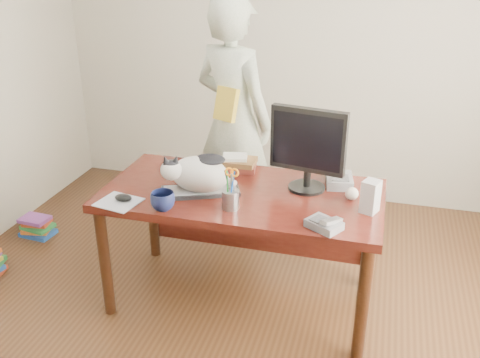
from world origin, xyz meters
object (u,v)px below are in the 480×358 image
(baseball, at_px, (352,194))
(calculator, at_px, (339,180))
(speaker, at_px, (370,197))
(pen_cup, at_px, (231,197))
(monitor, at_px, (308,145))
(book_stack, at_px, (237,163))
(person, at_px, (233,120))
(phone, at_px, (325,224))
(cat, at_px, (197,173))
(coffee_mug, at_px, (163,201))
(mouse, at_px, (123,198))
(book_pile_b, at_px, (37,227))
(desk, at_px, (246,208))
(keyboard, at_px, (200,191))

(baseball, height_order, calculator, baseball)
(speaker, bearing_deg, pen_cup, -146.27)
(monitor, bearing_deg, pen_cup, -126.53)
(monitor, height_order, book_stack, monitor)
(calculator, relative_size, person, 0.13)
(book_stack, bearing_deg, calculator, -11.23)
(person, bearing_deg, phone, 148.72)
(cat, relative_size, person, 0.23)
(coffee_mug, bearing_deg, phone, 1.74)
(mouse, bearing_deg, book_pile_b, 160.49)
(desk, bearing_deg, book_stack, 117.32)
(mouse, distance_m, baseball, 1.27)
(phone, bearing_deg, book_pile_b, -165.69)
(book_stack, bearing_deg, desk, -68.07)
(cat, relative_size, pen_cup, 1.73)
(book_stack, bearing_deg, mouse, -134.04)
(coffee_mug, height_order, book_stack, coffee_mug)
(mouse, bearing_deg, speaker, 20.80)
(desk, relative_size, cat, 3.87)
(mouse, xyz_separation_m, speaker, (1.32, 0.24, 0.07))
(desk, height_order, book_stack, book_stack)
(mouse, distance_m, coffee_mug, 0.26)
(mouse, relative_size, baseball, 1.50)
(desk, distance_m, phone, 0.66)
(calculator, distance_m, person, 1.05)
(desk, distance_m, cat, 0.40)
(desk, distance_m, keyboard, 0.32)
(coffee_mug, bearing_deg, book_stack, 70.01)
(monitor, xyz_separation_m, baseball, (0.27, -0.06, -0.24))
(cat, xyz_separation_m, monitor, (0.59, 0.21, 0.15))
(keyboard, xyz_separation_m, pen_cup, (0.22, -0.13, 0.05))
(monitor, bearing_deg, desk, -163.71)
(keyboard, distance_m, speaker, 0.95)
(cat, bearing_deg, person, 70.50)
(cat, xyz_separation_m, baseball, (0.85, 0.15, -0.09))
(cat, height_order, monitor, monitor)
(pen_cup, relative_size, book_pile_b, 0.93)
(speaker, bearing_deg, keyboard, -157.13)
(baseball, bearing_deg, coffee_mug, -157.85)
(monitor, distance_m, mouse, 1.07)
(coffee_mug, distance_m, book_pile_b, 1.70)
(mouse, relative_size, calculator, 0.49)
(coffee_mug, bearing_deg, book_pile_b, 153.49)
(calculator, bearing_deg, speaker, -67.48)
(book_stack, relative_size, book_pile_b, 1.02)
(baseball, bearing_deg, desk, 178.22)
(desk, xyz_separation_m, calculator, (0.53, 0.16, 0.18))
(coffee_mug, xyz_separation_m, book_pile_b, (-1.37, 0.68, -0.73))
(pen_cup, height_order, book_pile_b, pen_cup)
(monitor, distance_m, pen_cup, 0.53)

